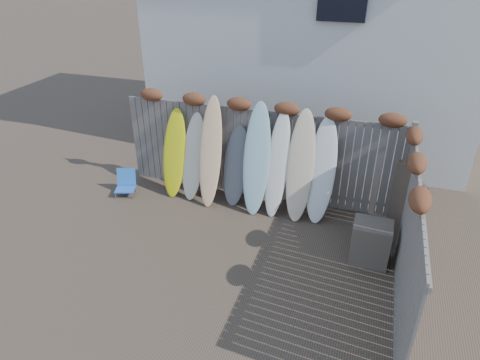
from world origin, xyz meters
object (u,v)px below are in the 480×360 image
(lattice_panel, at_px, (404,213))
(surfboard_0, at_px, (174,153))
(beach_chair, at_px, (126,183))
(wooden_crate, at_px, (371,242))

(lattice_panel, height_order, surfboard_0, surfboard_0)
(lattice_panel, relative_size, surfboard_0, 0.82)
(beach_chair, bearing_deg, lattice_panel, -2.97)
(beach_chair, relative_size, wooden_crate, 0.73)
(beach_chair, distance_m, surfboard_0, 1.33)
(beach_chair, relative_size, surfboard_0, 0.28)
(wooden_crate, bearing_deg, lattice_panel, 42.39)
(beach_chair, distance_m, lattice_panel, 5.86)
(lattice_panel, bearing_deg, beach_chair, 154.59)
(wooden_crate, xyz_separation_m, lattice_panel, (0.48, 0.44, 0.43))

